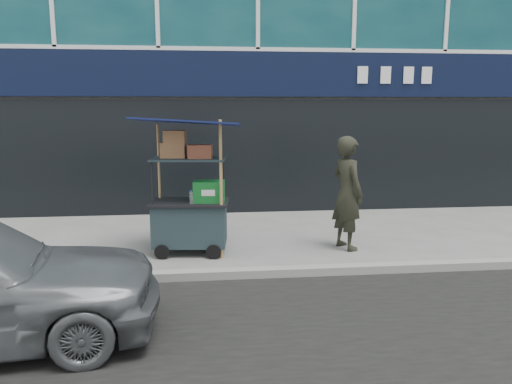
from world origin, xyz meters
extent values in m
plane|color=slate|center=(0.00, 0.00, 0.00)|extent=(80.00, 80.00, 0.00)
cube|color=gray|center=(0.00, -0.20, 0.06)|extent=(80.00, 0.18, 0.12)
cube|color=black|center=(0.00, 3.86, 2.90)|extent=(15.68, 0.06, 0.90)
cube|color=black|center=(0.00, 3.90, 1.20)|extent=(15.68, 0.04, 2.40)
cube|color=#1C2A30|center=(-1.38, 1.04, 0.46)|extent=(1.17, 0.76, 0.65)
cylinder|color=black|center=(-1.80, 0.74, 0.11)|extent=(0.23, 0.07, 0.22)
cylinder|color=black|center=(-1.03, 0.65, 0.11)|extent=(0.23, 0.07, 0.22)
cube|color=black|center=(-1.38, 1.04, 0.80)|extent=(1.25, 0.84, 0.04)
cylinder|color=black|center=(-1.92, 0.81, 1.13)|extent=(0.03, 0.03, 0.69)
cylinder|color=black|center=(-0.90, 0.71, 1.13)|extent=(0.03, 0.03, 0.69)
cylinder|color=black|center=(-1.86, 1.37, 1.13)|extent=(0.03, 0.03, 0.69)
cylinder|color=black|center=(-0.85, 1.26, 1.13)|extent=(0.03, 0.03, 0.69)
cube|color=#1C2A30|center=(-1.38, 1.04, 1.48)|extent=(1.17, 0.76, 0.03)
cylinder|color=#A07D48|center=(-0.90, 0.71, 1.04)|extent=(0.05, 0.05, 2.08)
cylinder|color=#A07D48|center=(-1.86, 1.37, 0.99)|extent=(0.04, 0.04, 1.99)
cube|color=#0B0C3F|center=(-1.38, 1.04, 2.03)|extent=(1.67, 1.27, 0.18)
cube|color=#0F6223|center=(-1.08, 0.96, 0.98)|extent=(0.49, 0.37, 0.32)
cylinder|color=silver|center=(-1.35, 0.85, 0.91)|extent=(0.07, 0.07, 0.18)
cylinder|color=blue|center=(-1.35, 0.85, 1.02)|extent=(0.03, 0.03, 0.02)
cube|color=brown|center=(-1.61, 1.11, 1.61)|extent=(0.40, 0.31, 0.23)
cube|color=brown|center=(-1.20, 0.97, 1.59)|extent=(0.38, 0.29, 0.20)
cube|color=brown|center=(-1.58, 1.08, 1.82)|extent=(0.35, 0.27, 0.18)
imported|color=black|center=(1.11, 1.01, 0.91)|extent=(0.63, 0.77, 1.81)
camera|label=1|loc=(-1.18, -6.57, 2.30)|focal=35.00mm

